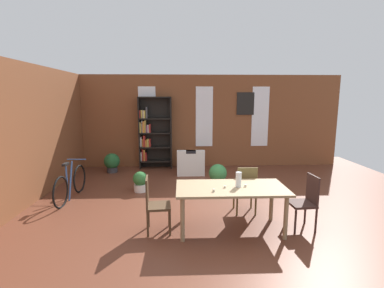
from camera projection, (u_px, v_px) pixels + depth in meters
ground_plane at (221, 218)px, 5.24m from camera, size 10.61×10.61×0.00m
back_wall_brick at (204, 121)px, 9.07m from camera, size 8.86×0.12×2.97m
window_pane_0 at (147, 117)px, 8.91m from camera, size 0.55×0.02×1.93m
window_pane_1 at (204, 117)px, 8.98m from camera, size 0.55×0.02×1.93m
window_pane_2 at (260, 117)px, 9.05m from camera, size 0.55×0.02×1.93m
dining_table at (231, 192)px, 4.66m from camera, size 1.84×0.91×0.77m
vase_on_table at (239, 180)px, 4.63m from camera, size 0.10×0.10×0.25m
tealight_candle_0 at (214, 190)px, 4.41m from camera, size 0.04×0.04×0.04m
tealight_candle_1 at (225, 187)px, 4.60m from camera, size 0.04×0.04×0.03m
tealight_candle_2 at (245, 186)px, 4.65m from camera, size 0.04×0.04×0.04m
dining_chair_head_right at (306, 200)px, 4.75m from camera, size 0.42×0.42×0.95m
dining_chair_far_right at (246, 188)px, 5.38m from camera, size 0.41×0.41×0.95m
dining_chair_head_left at (154, 203)px, 4.63m from camera, size 0.43×0.43×0.95m
bookshelf_tall at (152, 133)px, 8.82m from camera, size 1.04×0.31×2.28m
armchair_white at (190, 164)px, 8.31m from camera, size 0.81×0.81×0.75m
bicycle_second at (71, 184)px, 6.19m from camera, size 0.44×1.65×0.88m
potted_plant_by_shelf at (218, 174)px, 7.08m from camera, size 0.46×0.46×0.58m
potted_plant_corner at (112, 162)px, 8.43m from camera, size 0.47×0.47×0.58m
potted_plant_window at (140, 181)px, 6.70m from camera, size 0.35×0.35×0.49m
framed_picture at (245, 104)px, 8.96m from camera, size 0.56×0.03×0.72m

